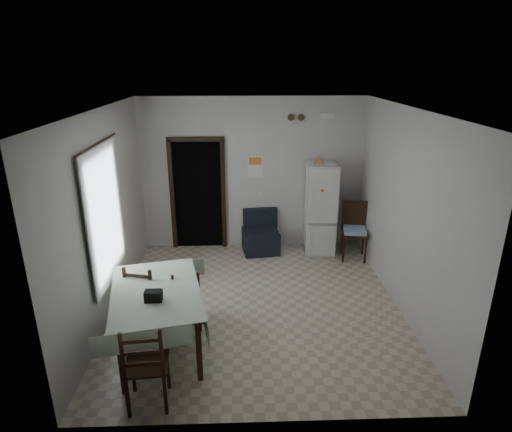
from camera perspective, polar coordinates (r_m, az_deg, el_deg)
The scene contains 25 objects.
ground at distance 6.63m, azimuth 0.16°, elevation -11.71°, with size 4.50×4.50×0.00m, color #BFB59C.
ceiling at distance 5.67m, azimuth 0.19°, elevation 14.09°, with size 4.20×4.50×0.02m, color white, non-canonical shape.
wall_back at distance 8.15m, azimuth -0.45°, elevation 5.52°, with size 4.20×0.02×2.90m, color beige, non-canonical shape.
wall_front at distance 3.96m, azimuth 1.48°, elevation -10.90°, with size 4.20×0.02×2.90m, color beige, non-canonical shape.
wall_left at distance 6.28m, azimuth -19.35°, elevation -0.08°, with size 0.02×4.50×2.90m, color beige, non-canonical shape.
wall_right at distance 6.43m, azimuth 19.23°, elevation 0.39°, with size 0.02×4.50×2.90m, color beige, non-canonical shape.
doorway at distance 8.49m, azimuth -7.60°, elevation 3.20°, with size 1.06×0.52×2.22m.
window_recess at distance 6.08m, azimuth -20.42°, elevation 0.16°, with size 0.10×1.20×1.60m, color silver.
curtain at distance 6.05m, azimuth -19.44°, elevation 0.17°, with size 0.02×1.45×1.85m, color beige.
curtain_rod at distance 5.81m, azimuth -20.41°, elevation 9.02°, with size 0.02×0.02×1.60m, color black.
calendar at distance 8.10m, azimuth -0.10°, elevation 6.67°, with size 0.28×0.02×0.40m, color white.
calendar_image at distance 8.07m, azimuth -0.10°, elevation 7.35°, with size 0.24×0.01×0.14m, color orange.
light_switch at distance 8.24m, azimuth 0.60°, elevation 3.15°, with size 0.08×0.02×0.12m, color beige.
vent_left at distance 7.99m, azimuth 4.69°, elevation 12.98°, with size 0.12×0.12×0.03m, color #513520.
vent_right at distance 8.01m, azimuth 6.00°, elevation 12.95°, with size 0.12×0.12×0.03m, color #513520.
emergency_light at distance 8.06m, azimuth 9.43°, elevation 13.06°, with size 0.25×0.07×0.09m, color white.
fridge at distance 8.15m, azimuth 8.59°, elevation 0.99°, with size 0.56×0.56×1.73m, color silver, non-canonical shape.
tan_cone at distance 7.84m, azimuth 8.44°, elevation 7.47°, with size 0.21×0.21×0.17m, color tan.
navy_seat at distance 8.18m, azimuth 0.63°, elevation -2.17°, with size 0.66×0.64×0.80m, color black, non-canonical shape.
corner_chair at distance 8.06m, azimuth 13.01°, elevation -2.06°, with size 0.46×0.46×1.06m, color black, non-canonical shape.
dining_table at distance 5.65m, azimuth -12.89°, elevation -13.38°, with size 1.06×1.61×0.84m, color #B2C5A9, non-canonical shape.
black_bag at distance 5.20m, azimuth -13.51°, elevation -10.32°, with size 0.20×0.12×0.13m, color black.
dining_chair_far_left at distance 6.08m, azimuth -14.48°, elevation -10.20°, with size 0.42×0.42×0.98m, color black, non-canonical shape.
dining_chair_far_right at distance 6.00m, azimuth -9.29°, elevation -10.73°, with size 0.38×0.38×0.89m, color black, non-canonical shape.
dining_chair_near_head at distance 4.85m, azimuth -14.40°, elevation -18.43°, with size 0.44×0.44×1.03m, color black, non-canonical shape.
Camera 1 is at (-0.22, -5.64, 3.48)m, focal length 30.00 mm.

